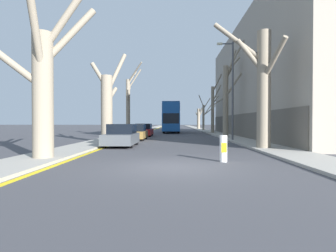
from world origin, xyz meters
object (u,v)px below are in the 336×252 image
(lamp_post, at_px, (232,86))
(traffic_bollard, at_px, (223,149))
(street_tree_left_1, at_px, (107,104))
(parked_car_0, at_px, (122,136))
(street_tree_left_2, at_px, (129,103))
(street_tree_right_4, at_px, (199,118))
(parked_car_1, at_px, (136,133))
(street_tree_left_0, at_px, (43,84))
(parked_car_2, at_px, (144,130))
(street_tree_right_3, at_px, (204,115))
(street_tree_right_1, at_px, (227,95))
(double_decker_bus, at_px, (171,116))
(street_tree_right_0, at_px, (262,85))
(street_tree_right_2, at_px, (214,107))

(lamp_post, xyz_separation_m, traffic_bollard, (-2.81, -11.47, -4.08))
(street_tree_left_1, distance_m, parked_car_0, 4.37)
(street_tree_left_2, xyz_separation_m, lamp_post, (10.10, -8.35, 0.78))
(street_tree_right_4, xyz_separation_m, parked_car_0, (-8.98, -41.68, -1.84))
(parked_car_1, distance_m, traffic_bollard, 14.22)
(street_tree_left_0, relative_size, parked_car_2, 1.59)
(street_tree_left_0, distance_m, street_tree_right_4, 49.39)
(street_tree_right_3, bearing_deg, street_tree_right_4, 90.21)
(street_tree_right_1, distance_m, parked_car_2, 10.07)
(street_tree_left_2, relative_size, double_decker_bus, 0.75)
(parked_car_2, height_order, lamp_post, lamp_post)
(street_tree_left_0, relative_size, street_tree_left_1, 0.97)
(street_tree_left_1, bearing_deg, parked_car_0, -61.08)
(street_tree_right_0, relative_size, parked_car_2, 1.71)
(street_tree_right_4, bearing_deg, traffic_bollard, -94.13)
(lamp_post, bearing_deg, parked_car_0, -150.21)
(street_tree_right_4, relative_size, parked_car_2, 1.16)
(parked_car_2, distance_m, traffic_bollard, 20.08)
(street_tree_left_0, relative_size, parked_car_0, 1.79)
(street_tree_right_1, distance_m, street_tree_right_4, 32.12)
(street_tree_left_2, relative_size, parked_car_1, 2.04)
(street_tree_right_2, bearing_deg, street_tree_right_0, -91.11)
(street_tree_left_0, bearing_deg, street_tree_right_0, 23.31)
(street_tree_right_0, bearing_deg, street_tree_left_1, 153.67)
(double_decker_bus, relative_size, parked_car_0, 2.80)
(street_tree_left_1, distance_m, street_tree_right_4, 39.92)
(street_tree_left_1, xyz_separation_m, lamp_post, (10.09, 1.50, 1.61))
(street_tree_right_0, height_order, double_decker_bus, street_tree_right_0)
(street_tree_left_0, height_order, parked_car_0, street_tree_left_0)
(parked_car_1, xyz_separation_m, lamp_post, (8.29, -1.65, 3.96))
(street_tree_left_0, bearing_deg, double_decker_bus, 80.44)
(street_tree_right_0, distance_m, street_tree_right_1, 11.54)
(street_tree_right_3, bearing_deg, double_decker_bus, -126.51)
(street_tree_left_0, relative_size, street_tree_right_2, 0.89)
(street_tree_left_2, xyz_separation_m, parked_car_1, (1.81, -6.69, -3.18))
(double_decker_bus, bearing_deg, street_tree_right_1, -66.92)
(street_tree_right_2, relative_size, street_tree_right_3, 1.22)
(street_tree_left_0, height_order, street_tree_right_0, street_tree_right_0)
(parked_car_2, height_order, traffic_bollard, parked_car_2)
(street_tree_left_1, xyz_separation_m, double_decker_bus, (4.84, 20.06, -0.49))
(street_tree_right_0, distance_m, parked_car_0, 9.35)
(traffic_bollard, bearing_deg, street_tree_right_4, 85.87)
(street_tree_right_3, bearing_deg, traffic_bollard, -95.29)
(lamp_post, bearing_deg, double_decker_bus, 105.79)
(parked_car_0, bearing_deg, street_tree_right_0, -12.47)
(street_tree_left_1, distance_m, street_tree_right_0, 11.65)
(street_tree_left_0, bearing_deg, street_tree_right_4, 77.19)
(parked_car_2, bearing_deg, double_decker_bus, 74.16)
(street_tree_left_1, height_order, lamp_post, lamp_post)
(parked_car_0, relative_size, lamp_post, 0.48)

